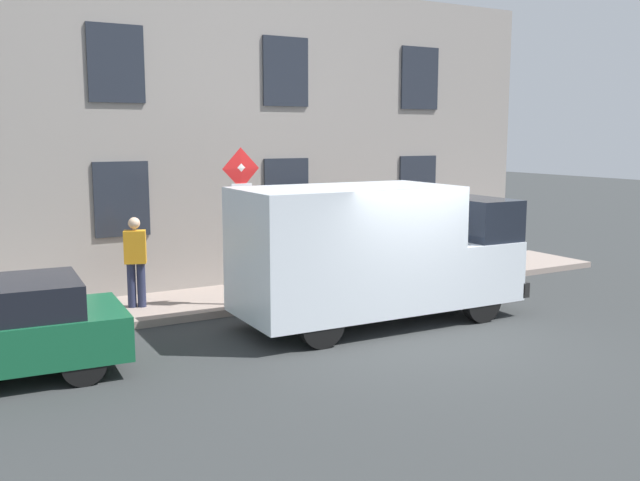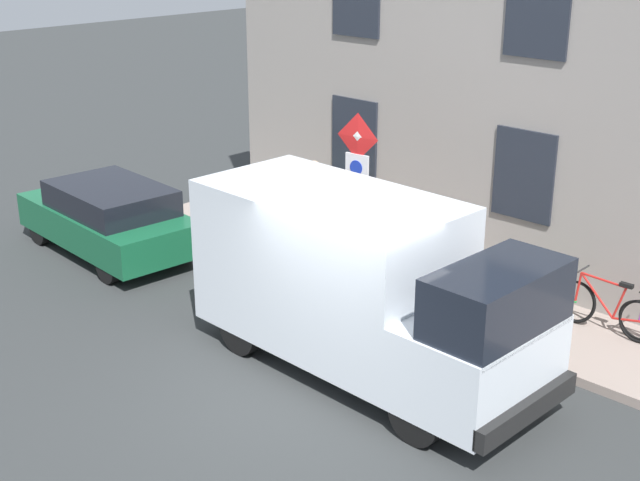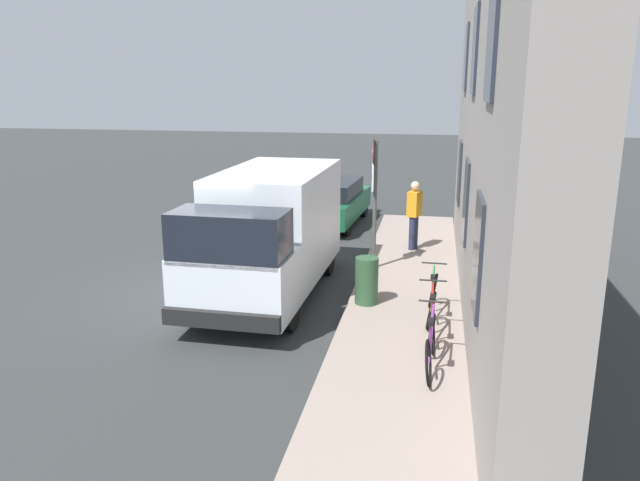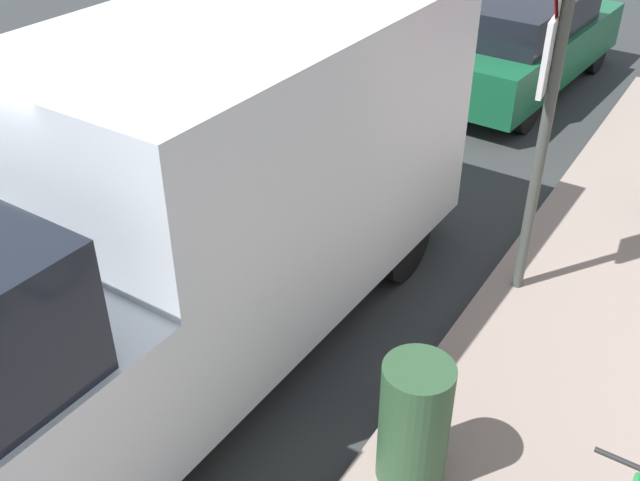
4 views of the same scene
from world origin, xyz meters
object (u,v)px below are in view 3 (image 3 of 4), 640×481
Objects in this scene: parked_hatchback at (330,201)px; bicycle_green at (432,298)px; delivery_van at (269,231)px; sign_post_stacked at (374,183)px; bicycle_purple at (431,345)px; bicycle_red at (432,319)px; litter_bin at (367,281)px; pedestrian at (414,213)px.

parked_hatchback is 8.15m from bicycle_green.
delivery_van is 6.48m from parked_hatchback.
sign_post_stacked is 0.70× the size of parked_hatchback.
parked_hatchback reaches higher than bicycle_green.
sign_post_stacked is 1.69× the size of bicycle_purple.
sign_post_stacked is 2.70m from delivery_van.
parked_hatchback reaches higher than bicycle_red.
bicycle_purple and bicycle_red have the same top height.
parked_hatchback is at bearing 105.20° from litter_bin.
litter_bin reaches higher than bicycle_green.
delivery_van reaches higher than bicycle_red.
bicycle_purple is 1.00× the size of pedestrian.
delivery_van is 3.15× the size of bicycle_red.
litter_bin is at bearing -86.58° from sign_post_stacked.
litter_bin is at bearing 38.48° from bicycle_red.
bicycle_purple is (3.28, -3.12, -0.82)m from delivery_van.
bicycle_red is at bearing -178.75° from bicycle_green.
sign_post_stacked is at bearing 18.08° from bicycle_purple.
bicycle_red is 0.99× the size of pedestrian.
bicycle_green is at bearing -64.06° from sign_post_stacked.
sign_post_stacked reaches higher than delivery_van.
bicycle_green is at bearing -0.26° from bicycle_red.
bicycle_green is (3.28, -1.07, -0.82)m from delivery_van.
sign_post_stacked is 4.38m from bicycle_red.
bicycle_green is at bearing -153.46° from parked_hatchback.
pedestrian is at bearing -133.93° from parked_hatchback.
pedestrian is 1.91× the size of litter_bin.
delivery_van is at bearing 48.79° from bicycle_purple.
pedestrian is at bearing 7.67° from bicycle_green.
bicycle_purple is 2.05m from bicycle_green.
delivery_van is at bearing 57.20° from bicycle_red.
pedestrian is at bearing 64.79° from sign_post_stacked.
bicycle_green is (-0.00, 2.05, 0.00)m from bicycle_purple.
sign_post_stacked reaches higher than parked_hatchback.
pedestrian is (-0.52, 5.66, 0.56)m from bicycle_red.
bicycle_purple and bicycle_green have the same top height.
delivery_van reaches higher than litter_bin.
pedestrian reaches higher than bicycle_green.
bicycle_red is at bearing 58.92° from delivery_van.
bicycle_green is (0.00, 1.03, 0.00)m from bicycle_red.
bicycle_purple is at bearing -178.73° from bicycle_green.
sign_post_stacked reaches higher than litter_bin.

